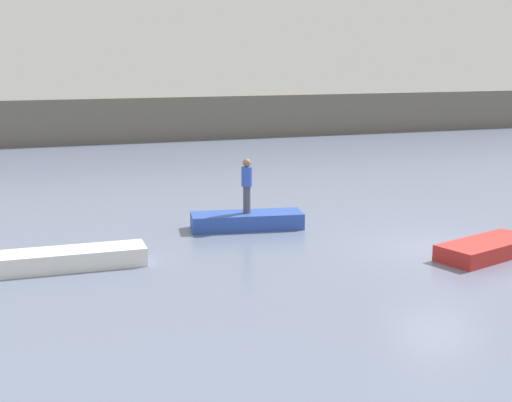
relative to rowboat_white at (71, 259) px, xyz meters
The scene contains 6 objects.
ground_plane 9.55m from the rowboat_white, ahead, with size 120.00×120.00×0.00m, color slate.
embankment_wall 26.42m from the rowboat_white, 69.12° to the left, with size 80.00×1.20×2.61m, color #666056.
rowboat_white is the anchor object (origin of this frame).
rowboat_blue 5.78m from the rowboat_white, 23.77° to the left, with size 3.32×1.03×0.48m, color #2B4CAD.
rowboat_red 10.52m from the rowboat_white, 13.73° to the right, with size 2.89×1.16×0.42m, color red.
person_blue_shirt 5.89m from the rowboat_white, 23.77° to the left, with size 0.32×0.32×1.64m.
Camera 1 is at (-10.43, -15.29, 5.12)m, focal length 48.68 mm.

